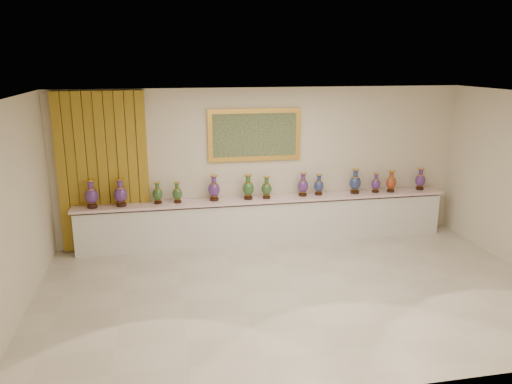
% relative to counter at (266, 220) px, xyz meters
% --- Properties ---
extents(ground, '(8.00, 8.00, 0.00)m').
position_rel_counter_xyz_m(ground, '(0.00, -2.27, -0.44)').
color(ground, beige).
rests_on(ground, ground).
extents(room, '(8.00, 8.00, 8.00)m').
position_rel_counter_xyz_m(room, '(-2.58, 0.17, 1.16)').
color(room, beige).
rests_on(room, ground).
extents(counter, '(7.28, 0.48, 0.90)m').
position_rel_counter_xyz_m(counter, '(0.00, 0.00, 0.00)').
color(counter, white).
rests_on(counter, ground).
extents(vase_0, '(0.28, 0.28, 0.52)m').
position_rel_counter_xyz_m(vase_0, '(-3.25, -0.06, 0.70)').
color(vase_0, black).
rests_on(vase_0, counter).
extents(vase_1, '(0.31, 0.31, 0.52)m').
position_rel_counter_xyz_m(vase_1, '(-2.74, -0.05, 0.70)').
color(vase_1, black).
rests_on(vase_1, counter).
extents(vase_2, '(0.24, 0.24, 0.41)m').
position_rel_counter_xyz_m(vase_2, '(-2.07, 0.00, 0.65)').
color(vase_2, black).
rests_on(vase_2, counter).
extents(vase_3, '(0.24, 0.24, 0.40)m').
position_rel_counter_xyz_m(vase_3, '(-1.71, -0.01, 0.64)').
color(vase_3, black).
rests_on(vase_3, counter).
extents(vase_4, '(0.25, 0.25, 0.49)m').
position_rel_counter_xyz_m(vase_4, '(-1.02, 0.01, 0.68)').
color(vase_4, black).
rests_on(vase_4, counter).
extents(vase_5, '(0.24, 0.24, 0.48)m').
position_rel_counter_xyz_m(vase_5, '(-0.36, -0.02, 0.68)').
color(vase_5, black).
rests_on(vase_5, counter).
extents(vase_6, '(0.26, 0.26, 0.43)m').
position_rel_counter_xyz_m(vase_6, '(-0.00, -0.04, 0.66)').
color(vase_6, black).
rests_on(vase_6, counter).
extents(vase_7, '(0.26, 0.26, 0.46)m').
position_rel_counter_xyz_m(vase_7, '(0.74, 0.01, 0.67)').
color(vase_7, black).
rests_on(vase_7, counter).
extents(vase_8, '(0.25, 0.25, 0.42)m').
position_rel_counter_xyz_m(vase_8, '(1.07, 0.02, 0.65)').
color(vase_8, black).
rests_on(vase_8, counter).
extents(vase_9, '(0.23, 0.23, 0.49)m').
position_rel_counter_xyz_m(vase_9, '(1.82, -0.01, 0.69)').
color(vase_9, black).
rests_on(vase_9, counter).
extents(vase_10, '(0.24, 0.24, 0.40)m').
position_rel_counter_xyz_m(vase_10, '(2.26, -0.02, 0.64)').
color(vase_10, black).
rests_on(vase_10, counter).
extents(vase_11, '(0.24, 0.24, 0.44)m').
position_rel_counter_xyz_m(vase_11, '(2.58, -0.04, 0.66)').
color(vase_11, black).
rests_on(vase_11, counter).
extents(vase_12, '(0.23, 0.23, 0.45)m').
position_rel_counter_xyz_m(vase_12, '(3.25, 0.02, 0.66)').
color(vase_12, black).
rests_on(vase_12, counter).
extents(label_card, '(0.10, 0.06, 0.00)m').
position_rel_counter_xyz_m(label_card, '(-1.80, -0.14, 0.47)').
color(label_card, white).
rests_on(label_card, counter).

